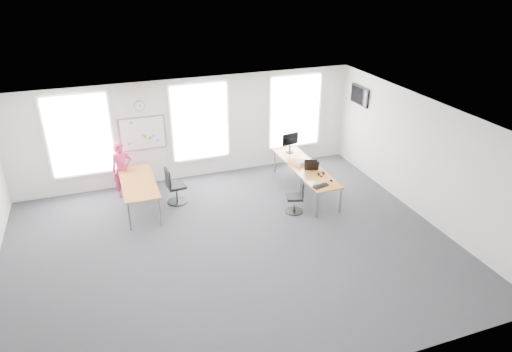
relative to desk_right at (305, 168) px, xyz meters
name	(u,v)px	position (x,y,z in m)	size (l,w,h in m)	color
floor	(231,247)	(-2.79, -2.01, -0.68)	(10.00, 10.00, 0.00)	#25252A
ceiling	(228,123)	(-2.79, -2.01, 2.32)	(10.00, 10.00, 0.00)	white
wall_back	(190,129)	(-2.79, 1.99, 0.82)	(10.00, 10.00, 0.00)	silver
wall_front	(311,312)	(-2.79, -6.01, 0.82)	(10.00, 10.00, 0.00)	silver
wall_right	(422,158)	(2.21, -2.01, 0.82)	(10.00, 10.00, 0.00)	silver
window_left	(79,136)	(-5.79, 1.96, 1.02)	(1.60, 0.06, 2.20)	silver
window_mid	(200,122)	(-2.49, 1.96, 1.02)	(1.60, 0.06, 2.20)	silver
window_right	(295,111)	(0.51, 1.96, 1.02)	(1.60, 0.06, 2.20)	silver
desk_right	(305,168)	(0.00, 0.00, 0.00)	(0.80, 2.98, 0.73)	gold
desk_left	(138,184)	(-4.51, 0.52, 0.04)	(0.86, 2.15, 0.78)	gold
chair_right	(297,198)	(-0.72, -1.03, -0.29)	(0.50, 0.50, 0.88)	black
chair_left	(174,188)	(-3.61, 0.52, -0.24)	(0.54, 0.54, 1.01)	black
person	(122,169)	(-4.84, 1.44, 0.10)	(0.57, 0.37, 1.55)	#C72A56
whiteboard	(143,134)	(-4.14, 1.96, 0.87)	(1.20, 0.03, 0.90)	white
wall_clock	(140,106)	(-4.14, 1.96, 1.67)	(0.30, 0.30, 0.04)	gray
tv	(360,95)	(2.16, 0.99, 1.62)	(0.06, 0.90, 0.55)	black
keyboard	(321,186)	(-0.14, -1.21, 0.06)	(0.45, 0.16, 0.02)	black
mouse	(331,181)	(0.24, -1.04, 0.07)	(0.08, 0.12, 0.05)	black
lens_cap	(321,176)	(0.13, -0.70, 0.05)	(0.07, 0.07, 0.01)	black
headphones	(321,174)	(0.16, -0.63, 0.09)	(0.18, 0.09, 0.10)	black
laptop_sleeve	(312,165)	(0.06, -0.24, 0.19)	(0.37, 0.29, 0.29)	black
paper_stack	(301,163)	(-0.05, 0.18, 0.10)	(0.32, 0.24, 0.11)	beige
monitor	(290,141)	(0.01, 1.11, 0.41)	(0.55, 0.22, 0.61)	black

